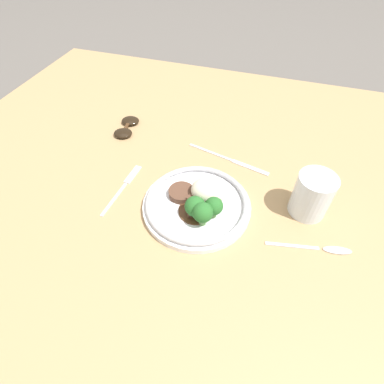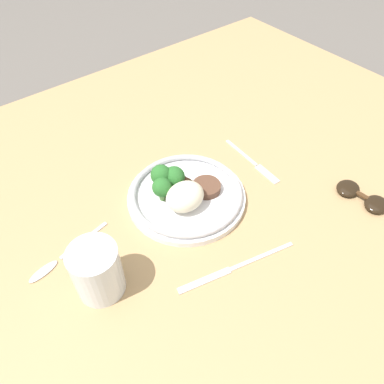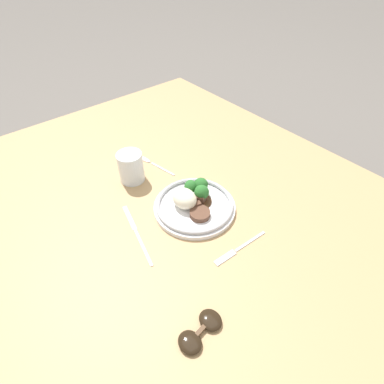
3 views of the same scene
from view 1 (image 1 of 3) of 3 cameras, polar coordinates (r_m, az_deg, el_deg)
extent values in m
plane|color=#5B5651|center=(0.73, 3.55, -2.64)|extent=(8.00, 8.00, 0.00)
cube|color=tan|center=(0.71, 3.64, -1.46)|extent=(1.53, 1.23, 0.05)
cylinder|color=white|center=(0.66, 0.89, -2.64)|extent=(0.24, 0.24, 0.01)
torus|color=#B2B2B7|center=(0.65, 0.91, -1.93)|extent=(0.23, 0.23, 0.01)
ellipsoid|color=beige|center=(0.65, 3.22, 0.21)|extent=(0.08, 0.06, 0.05)
cylinder|color=brown|center=(0.67, -2.01, -0.13)|extent=(0.06, 0.06, 0.02)
cylinder|color=#51331E|center=(0.64, 0.71, -3.62)|extent=(0.07, 0.07, 0.00)
cube|color=brown|center=(0.63, 0.72, -2.94)|extent=(0.04, 0.04, 0.03)
cube|color=brown|center=(0.65, 0.11, -1.51)|extent=(0.03, 0.03, 0.02)
cube|color=brown|center=(0.64, 1.67, -1.50)|extent=(0.04, 0.04, 0.03)
cube|color=brown|center=(0.63, 0.45, -3.27)|extent=(0.04, 0.04, 0.03)
cylinder|color=#568442|center=(0.63, 4.09, -4.05)|extent=(0.01, 0.01, 0.02)
sphere|color=#286628|center=(0.61, 4.21, -2.67)|extent=(0.04, 0.04, 0.04)
cylinder|color=#568442|center=(0.62, 1.99, -5.41)|extent=(0.01, 0.01, 0.02)
sphere|color=#286628|center=(0.59, 2.06, -3.91)|extent=(0.04, 0.04, 0.04)
cylinder|color=#568442|center=(0.63, 0.87, -4.13)|extent=(0.01, 0.01, 0.01)
sphere|color=#286628|center=(0.62, 0.89, -3.02)|extent=(0.03, 0.03, 0.03)
cylinder|color=#568442|center=(0.63, 0.58, -4.09)|extent=(0.02, 0.02, 0.01)
sphere|color=#286628|center=(0.61, 0.60, -2.75)|extent=(0.04, 0.04, 0.04)
cylinder|color=#F4AD19|center=(0.68, 21.62, -1.24)|extent=(0.07, 0.07, 0.07)
cylinder|color=silver|center=(0.67, 21.90, -0.56)|extent=(0.08, 0.08, 0.10)
cube|color=silver|center=(0.70, -14.61, -1.32)|extent=(0.01, 0.11, 0.00)
cube|color=silver|center=(0.75, -11.17, 3.36)|extent=(0.02, 0.06, 0.00)
cube|color=silver|center=(0.80, 3.75, 7.49)|extent=(0.13, 0.04, 0.00)
cube|color=silver|center=(0.77, 11.07, 4.60)|extent=(0.10, 0.03, 0.00)
cube|color=silver|center=(0.64, 18.50, -9.69)|extent=(0.10, 0.03, 0.00)
ellipsoid|color=silver|center=(0.67, 25.95, -9.94)|extent=(0.06, 0.03, 0.01)
ellipsoid|color=black|center=(0.88, -13.01, 10.86)|extent=(0.06, 0.05, 0.02)
ellipsoid|color=black|center=(0.92, -11.66, 13.15)|extent=(0.06, 0.05, 0.02)
cube|color=#472D19|center=(0.90, -12.34, 12.16)|extent=(0.01, 0.03, 0.00)
camera|label=2|loc=(0.83, 43.80, 42.32)|focal=35.00mm
camera|label=3|loc=(1.00, -29.29, 50.83)|focal=28.00mm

